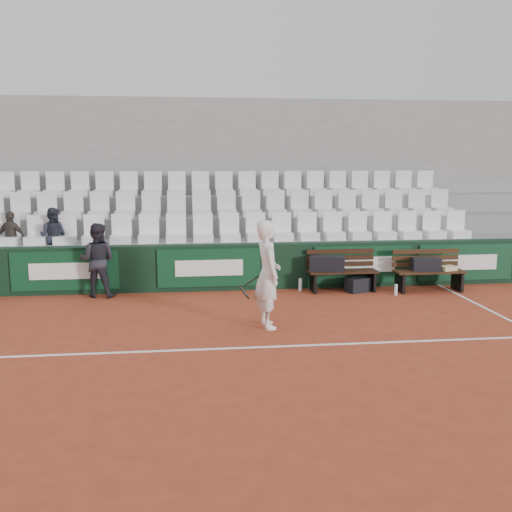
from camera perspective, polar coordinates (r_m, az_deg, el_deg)
The scene contains 22 objects.
ground at distance 8.72m, azimuth -2.42°, elevation -9.22°, with size 80.00×80.00×0.00m, color #A03D24.
court_baseline at distance 8.72m, azimuth -2.42°, elevation -9.20°, with size 18.00×0.06×0.01m, color white.
back_barrier at distance 12.45m, azimuth -3.50°, elevation -1.10°, with size 18.00×0.34×1.00m.
grandstand_tier_front at distance 13.07m, azimuth -3.96°, elevation -0.60°, with size 18.00×0.95×1.00m, color gray.
grandstand_tier_mid at distance 13.97m, azimuth -4.16°, elevation 1.00°, with size 18.00×0.95×1.45m, color gray.
grandstand_tier_back at distance 14.88m, azimuth -4.34°, elevation 2.40°, with size 18.00×0.95×1.90m, color gray.
grandstand_rear_wall at distance 15.40m, azimuth -4.49°, elevation 7.31°, with size 18.00×0.30×4.40m, color gray.
seat_row_front at distance 12.78m, azimuth -3.96°, elevation 2.86°, with size 11.90×0.44×0.63m, color white.
seat_row_mid at distance 13.68m, azimuth -4.18°, elevation 5.20°, with size 11.90×0.44×0.63m, color silver.
seat_row_back at distance 14.60m, azimuth -4.37°, elevation 7.24°, with size 11.90×0.44×0.63m, color silver.
bench_left at distance 12.48m, azimuth 8.64°, elevation -2.46°, with size 1.50×0.56×0.45m, color black.
bench_right at distance 12.89m, azimuth 16.90°, elevation -2.39°, with size 1.50×0.56×0.45m, color #372010.
sports_bag_left at distance 12.34m, azimuth 7.13°, elevation -0.75°, with size 0.74×0.32×0.32m, color black.
sports_bag_right at distance 12.82m, azimuth 16.63°, elevation -0.79°, with size 0.59×0.28×0.28m, color black.
towel at distance 13.00m, azimuth 18.63°, elevation -1.16°, with size 0.34×0.25×0.09m, color #CFC586.
sports_bag_ground at distance 12.48m, azimuth 10.14°, elevation -2.84°, with size 0.50×0.31×0.31m, color black.
water_bottle_near at distance 12.38m, azimuth 4.45°, elevation -2.89°, with size 0.08×0.08×0.28m, color silver.
water_bottle_far at distance 12.33m, azimuth 13.81°, elevation -3.29°, with size 0.07×0.07×0.24m, color silver.
tennis_player at distance 9.57m, azimuth 1.16°, elevation -1.84°, with size 0.76×0.72×1.83m.
ball_kid at distance 12.19m, azimuth -15.58°, elevation -0.40°, with size 0.75×0.58×1.54m, color #212029.
spectator_b at distance 13.35m, azimuth -23.36°, elevation 3.55°, with size 0.69×0.29×1.17m, color #37322C.
spectator_c at distance 13.12m, azimuth -19.73°, elevation 3.84°, with size 0.60×0.47×1.24m, color #212531.
Camera 1 is at (-0.60, -8.23, 2.81)m, focal length 40.00 mm.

